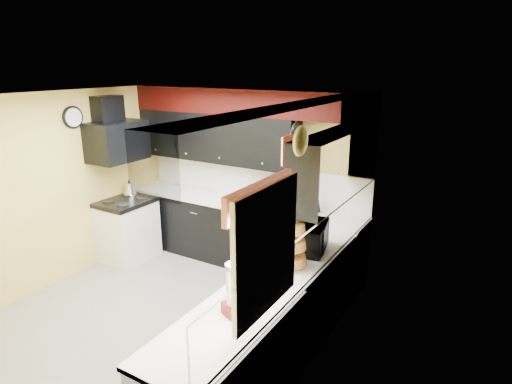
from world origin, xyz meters
TOP-DOWN VIEW (x-y plane):
  - ground at (0.00, 0.00)m, footprint 3.60×3.60m
  - wall_back at (0.00, 1.80)m, footprint 3.60×0.06m
  - wall_right at (1.80, 0.00)m, footprint 0.06×3.60m
  - wall_left at (-1.80, 0.00)m, footprint 0.06×3.60m
  - ceiling at (0.00, 0.00)m, footprint 3.60×3.60m
  - cab_back at (0.00, 1.50)m, footprint 3.60×0.60m
  - cab_right at (1.50, -0.30)m, footprint 0.60×3.00m
  - counter_back at (0.00, 1.50)m, footprint 3.62×0.64m
  - counter_right at (1.50, -0.30)m, footprint 0.64×3.02m
  - splash_back at (0.00, 1.79)m, footprint 3.60×0.02m
  - splash_right at (1.79, 0.00)m, footprint 0.02×3.60m
  - upper_back at (-0.50, 1.62)m, footprint 2.60×0.35m
  - upper_right at (1.62, 0.90)m, footprint 0.35×1.80m
  - soffit_back at (0.00, 1.62)m, footprint 3.60×0.36m
  - soffit_right at (1.62, -0.18)m, footprint 0.36×3.24m
  - stove at (-1.50, 0.75)m, footprint 0.60×0.75m
  - cooktop at (-1.50, 0.75)m, footprint 0.62×0.77m
  - hood at (-1.55, 0.75)m, footprint 0.50×0.78m
  - hood_duct at (-1.68, 0.75)m, footprint 0.24×0.40m
  - window at (1.79, -0.90)m, footprint 0.03×0.86m
  - valance at (1.73, -0.90)m, footprint 0.04×0.88m
  - pan_top at (0.82, 1.55)m, footprint 0.03×0.22m
  - pan_mid at (0.82, 1.42)m, footprint 0.03×0.28m
  - pan_low at (0.82, 1.68)m, footprint 0.03×0.24m
  - cut_board at (0.83, 1.30)m, footprint 0.03×0.26m
  - baskets at (1.52, 0.05)m, footprint 0.27×0.27m
  - clock at (-1.77, 0.25)m, footprint 0.03×0.30m
  - deco_plate at (1.77, -0.35)m, footprint 0.03×0.24m
  - toaster_oven at (0.48, 1.51)m, footprint 0.62×0.56m
  - microwave at (1.50, 0.50)m, footprint 0.47×0.60m
  - utensil_crock at (0.57, 1.45)m, footprint 0.18×0.18m
  - knife_block at (1.10, 1.56)m, footprint 0.13×0.15m
  - kettle at (-1.65, 0.99)m, footprint 0.24×0.24m
  - dispenser_a at (1.57, -0.92)m, footprint 0.16×0.16m
  - dispenser_b at (1.50, -0.91)m, footprint 0.20×0.20m

SIDE VIEW (x-z plane):
  - ground at x=0.00m, z-range 0.00..0.00m
  - stove at x=-1.50m, z-range 0.00..0.86m
  - cab_back at x=0.00m, z-range 0.00..0.90m
  - cab_right at x=1.50m, z-range 0.00..0.90m
  - cooktop at x=-1.50m, z-range 0.86..0.92m
  - counter_back at x=0.00m, z-range 0.90..0.94m
  - counter_right at x=1.50m, z-range 0.90..0.94m
  - kettle at x=-1.65m, z-range 0.92..1.10m
  - utensil_crock at x=0.57m, z-range 0.94..1.11m
  - knife_block at x=1.10m, z-range 0.94..1.14m
  - microwave at x=1.50m, z-range 0.94..1.23m
  - toaster_oven at x=0.48m, z-range 0.94..1.24m
  - dispenser_a at x=1.57m, z-range 0.94..1.29m
  - dispenser_b at x=1.50m, z-range 0.94..1.35m
  - baskets at x=1.52m, z-range 0.93..1.43m
  - splash_back at x=0.00m, z-range 0.94..1.44m
  - splash_right at x=1.79m, z-range 0.94..1.44m
  - wall_back at x=0.00m, z-range 0.00..2.50m
  - wall_right at x=1.80m, z-range 0.00..2.50m
  - wall_left at x=-1.80m, z-range 0.00..2.50m
  - window at x=1.79m, z-range 1.07..2.03m
  - pan_low at x=0.82m, z-range 1.51..1.93m
  - pan_mid at x=0.82m, z-range 1.52..1.98m
  - hood at x=-1.55m, z-range 1.50..2.06m
  - upper_back at x=-0.50m, z-range 1.45..2.15m
  - upper_right at x=1.62m, z-range 1.45..2.15m
  - cut_board at x=0.83m, z-range 1.62..1.98m
  - valance at x=1.73m, z-range 1.85..2.05m
  - pan_top at x=0.82m, z-range 1.80..2.20m
  - clock at x=-1.77m, z-range 2.00..2.30m
  - hood_duct at x=-1.68m, z-range 2.00..2.40m
  - deco_plate at x=1.77m, z-range 2.13..2.37m
  - soffit_back at x=0.00m, z-range 2.15..2.50m
  - soffit_right at x=1.62m, z-range 2.15..2.50m
  - ceiling at x=0.00m, z-range 2.47..2.53m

